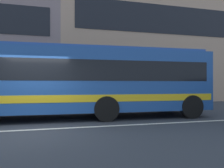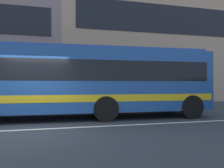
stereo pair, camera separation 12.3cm
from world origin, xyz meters
name	(u,v)px [view 1 (the left image)]	position (x,y,z in m)	size (l,w,h in m)	color
ground_plane	(30,130)	(0.00, 0.00, 0.00)	(160.00, 160.00, 0.00)	#2E323B
lane_centre_line	(30,130)	(0.00, 0.00, 0.00)	(60.00, 0.16, 0.01)	silver
apartment_block_right	(180,44)	(13.65, 13.04, 5.84)	(25.13, 9.13, 11.67)	tan
transit_bus	(87,80)	(2.09, 2.10, 1.67)	(10.88, 2.92, 3.02)	#204C95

